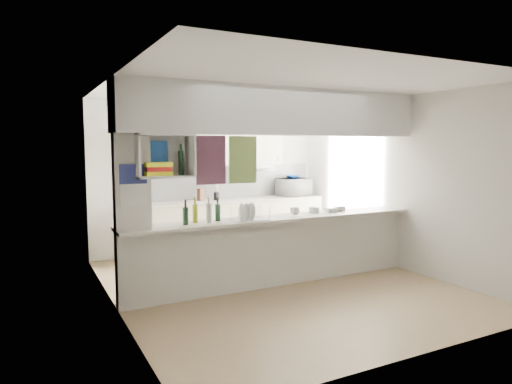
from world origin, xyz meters
TOP-DOWN VIEW (x-y plane):
  - floor at (0.00, 0.00)m, footprint 4.80×4.80m
  - ceiling at (0.00, 0.00)m, footprint 4.80×4.80m
  - wall_back at (0.00, 2.40)m, footprint 4.20×0.00m
  - wall_left at (-2.10, 0.00)m, footprint 0.00×4.80m
  - wall_right at (2.10, 0.00)m, footprint 0.00×4.80m
  - servery_partition at (-0.17, 0.00)m, footprint 4.20×0.50m
  - cubby_shelf at (-1.57, -0.06)m, footprint 0.65×0.35m
  - kitchen_run at (0.16, 2.14)m, footprint 3.60×0.63m
  - microwave at (1.60, 2.15)m, footprint 0.61×0.42m
  - bowl at (1.58, 2.16)m, footprint 0.24×0.24m
  - dish_rack at (-0.44, -0.06)m, footprint 0.44×0.34m
  - cup at (0.24, -0.05)m, footprint 0.16×0.16m
  - wine_bottles at (-1.05, 0.02)m, footprint 0.52×0.15m
  - plastic_tubs at (0.85, 0.08)m, footprint 0.59×0.23m
  - utensil_jar at (0.01, 2.15)m, footprint 0.10×0.10m
  - knife_block at (-0.27, 2.18)m, footprint 0.13×0.12m

SIDE VIEW (x-z plane):
  - floor at x=0.00m, z-range 0.00..0.00m
  - kitchen_run at x=0.16m, z-range -0.29..1.95m
  - plastic_tubs at x=0.85m, z-range 0.92..0.99m
  - cup at x=0.24m, z-range 0.94..1.04m
  - utensil_jar at x=0.01m, z-range 0.92..1.06m
  - dish_rack at x=-0.44m, z-range 0.90..1.12m
  - knife_block at x=-0.27m, z-range 0.92..1.13m
  - wine_bottles at x=-1.05m, z-range 0.87..1.21m
  - microwave at x=1.60m, z-range 0.92..1.25m
  - bowl at x=1.58m, z-range 1.25..1.31m
  - wall_back at x=0.00m, z-range -0.80..3.40m
  - wall_left at x=-2.10m, z-range -1.10..3.70m
  - wall_right at x=2.10m, z-range -1.10..3.70m
  - servery_partition at x=-0.17m, z-range 0.36..2.96m
  - cubby_shelf at x=-1.57m, z-range 1.46..1.96m
  - ceiling at x=0.00m, z-range 2.60..2.60m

